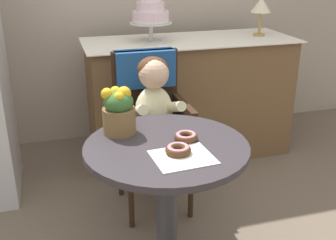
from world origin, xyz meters
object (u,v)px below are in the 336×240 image
(donut_front, at_px, (178,149))
(donut_mid, at_px, (186,136))
(flower_vase, at_px, (119,111))
(wicker_chair, at_px, (149,105))
(seated_child, at_px, (155,108))
(tiered_cake_stand, at_px, (151,13))
(cafe_table, at_px, (167,187))
(table_lamp, at_px, (261,7))

(donut_front, xyz_separation_m, donut_mid, (0.07, 0.12, -0.00))
(flower_vase, bearing_deg, wicker_chair, 63.49)
(seated_child, distance_m, tiered_cake_stand, 0.87)
(cafe_table, xyz_separation_m, table_lamp, (1.10, 1.30, 0.61))
(cafe_table, height_order, donut_mid, donut_mid)
(tiered_cake_stand, height_order, table_lamp, tiered_cake_stand)
(cafe_table, bearing_deg, table_lamp, 49.70)
(cafe_table, xyz_separation_m, donut_front, (0.02, -0.10, 0.23))
(wicker_chair, xyz_separation_m, tiered_cake_stand, (0.16, 0.59, 0.46))
(wicker_chair, xyz_separation_m, donut_mid, (0.00, -0.70, 0.10))
(donut_front, height_order, flower_vase, flower_vase)
(donut_front, relative_size, donut_mid, 1.04)
(wicker_chair, distance_m, seated_child, 0.16)
(donut_mid, bearing_deg, flower_vase, 148.29)
(wicker_chair, height_order, seated_child, seated_child)
(seated_child, xyz_separation_m, flower_vase, (-0.27, -0.38, 0.15))
(seated_child, xyz_separation_m, donut_front, (-0.07, -0.66, 0.06))
(cafe_table, distance_m, table_lamp, 1.81)
(donut_mid, bearing_deg, tiered_cake_stand, 82.86)
(wicker_chair, height_order, tiered_cake_stand, tiered_cake_stand)
(donut_mid, bearing_deg, donut_front, -121.58)
(wicker_chair, height_order, table_lamp, table_lamp)
(seated_child, distance_m, donut_front, 0.67)
(wicker_chair, bearing_deg, donut_front, -101.38)
(donut_front, xyz_separation_m, tiered_cake_stand, (0.23, 1.40, 0.36))
(wicker_chair, distance_m, flower_vase, 0.63)
(flower_vase, bearing_deg, table_lamp, 41.25)
(cafe_table, relative_size, donut_front, 6.67)
(seated_child, bearing_deg, wicker_chair, 90.00)
(wicker_chair, height_order, donut_front, wicker_chair)
(cafe_table, relative_size, donut_mid, 6.96)
(donut_front, bearing_deg, donut_mid, 58.42)
(donut_front, bearing_deg, seated_child, 83.77)
(donut_mid, bearing_deg, wicker_chair, 90.02)
(cafe_table, distance_m, tiered_cake_stand, 1.45)
(wicker_chair, relative_size, tiered_cake_stand, 2.86)
(cafe_table, relative_size, table_lamp, 2.53)
(donut_front, relative_size, tiered_cake_stand, 0.32)
(donut_mid, distance_m, tiered_cake_stand, 1.34)
(wicker_chair, xyz_separation_m, table_lamp, (1.01, 0.58, 0.48))
(seated_child, bearing_deg, donut_front, -96.23)
(flower_vase, height_order, table_lamp, table_lamp)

